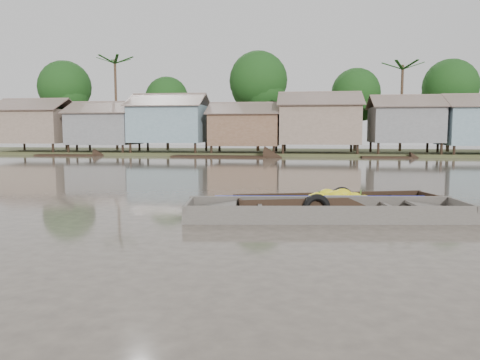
# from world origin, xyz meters

# --- Properties ---
(ground) EXTENTS (120.00, 120.00, 0.00)m
(ground) POSITION_xyz_m (0.00, 0.00, 0.00)
(ground) COLOR #484037
(ground) RESTS_ON ground
(riverbank) EXTENTS (120.00, 12.47, 10.22)m
(riverbank) POSITION_xyz_m (3.03, 31.86, 3.07)
(riverbank) COLOR #384723
(riverbank) RESTS_ON ground
(banana_boat) EXTENTS (5.60, 2.77, 0.77)m
(banana_boat) POSITION_xyz_m (1.83, 1.79, 0.15)
(banana_boat) COLOR black
(banana_boat) RESTS_ON ground
(viewer_boat) EXTENTS (6.90, 2.57, 0.54)m
(viewer_boat) POSITION_xyz_m (1.57, 0.52, 0.04)
(viewer_boat) COLOR #49453E
(viewer_boat) RESTS_ON ground
(distant_boats) EXTENTS (48.03, 14.52, 0.35)m
(distant_boats) POSITION_xyz_m (6.65, 23.55, -0.05)
(distant_boats) COLOR black
(distant_boats) RESTS_ON ground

